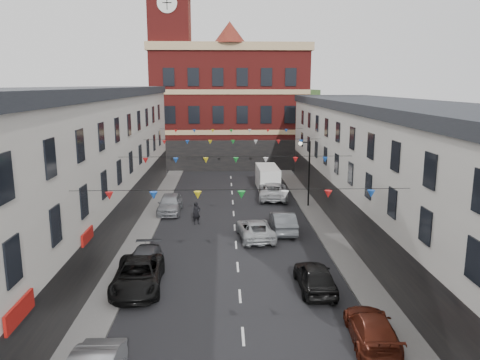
{
  "coord_description": "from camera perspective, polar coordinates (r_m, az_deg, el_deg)",
  "views": [
    {
      "loc": [
        -0.78,
        -26.8,
        10.91
      ],
      "look_at": [
        0.45,
        9.17,
        3.54
      ],
      "focal_mm": 35.0,
      "sensor_mm": 36.0,
      "label": 1
    }
  ],
  "objects": [
    {
      "name": "car_right_c",
      "position": [
        21.75,
        15.78,
        -17.01
      ],
      "size": [
        2.22,
        4.69,
        1.32
      ],
      "primitive_type": "imported",
      "rotation": [
        0.0,
        0.0,
        3.06
      ],
      "color": "#5C2012",
      "rests_on": "ground"
    },
    {
      "name": "pavement_left",
      "position": [
        31.37,
        -13.25,
        -8.95
      ],
      "size": [
        1.8,
        64.0,
        0.15
      ],
      "primitive_type": "cube",
      "color": "#605E5B",
      "rests_on": "ground"
    },
    {
      "name": "street_lamp",
      "position": [
        42.04,
        8.11,
        1.87
      ],
      "size": [
        1.1,
        0.36,
        6.0
      ],
      "color": "black",
      "rests_on": "ground"
    },
    {
      "name": "car_left_e",
      "position": [
        40.88,
        -8.54,
        -2.85
      ],
      "size": [
        1.93,
        4.8,
        1.64
      ],
      "primitive_type": "imported",
      "rotation": [
        0.0,
        0.0,
        -0.0
      ],
      "color": "#93969B",
      "rests_on": "ground"
    },
    {
      "name": "car_left_d",
      "position": [
        28.42,
        -11.55,
        -9.77
      ],
      "size": [
        2.04,
        4.73,
        1.36
      ],
      "primitive_type": "imported",
      "rotation": [
        0.0,
        0.0,
        0.03
      ],
      "color": "#3E4045",
      "rests_on": "ground"
    },
    {
      "name": "car_right_d",
      "position": [
        25.99,
        9.14,
        -11.55
      ],
      "size": [
        1.88,
        4.54,
        1.54
      ],
      "primitive_type": "imported",
      "rotation": [
        0.0,
        0.0,
        3.16
      ],
      "color": "black",
      "rests_on": "ground"
    },
    {
      "name": "car_left_c",
      "position": [
        26.41,
        -12.34,
        -11.29
      ],
      "size": [
        2.85,
        5.66,
        1.54
      ],
      "primitive_type": "imported",
      "rotation": [
        0.0,
        0.0,
        0.05
      ],
      "color": "black",
      "rests_on": "ground"
    },
    {
      "name": "clock_tower",
      "position": [
        62.29,
        -8.45,
        15.16
      ],
      "size": [
        5.6,
        5.6,
        30.0
      ],
      "color": "maroon",
      "rests_on": "ground"
    },
    {
      "name": "terrace_left",
      "position": [
        30.41,
        -23.13,
        0.1
      ],
      "size": [
        8.4,
        56.0,
        10.7
      ],
      "color": "beige",
      "rests_on": "ground"
    },
    {
      "name": "car_right_e",
      "position": [
        35.42,
        5.25,
        -5.09
      ],
      "size": [
        1.71,
        4.75,
        1.56
      ],
      "primitive_type": "imported",
      "rotation": [
        0.0,
        0.0,
        3.15
      ],
      "color": "#53565B",
      "rests_on": "ground"
    },
    {
      "name": "pavement_right",
      "position": [
        31.71,
        12.32,
        -8.68
      ],
      "size": [
        1.8,
        64.0,
        0.15
      ],
      "primitive_type": "cube",
      "color": "#605E5B",
      "rests_on": "ground"
    },
    {
      "name": "white_van",
      "position": [
        49.59,
        3.38,
        0.27
      ],
      "size": [
        2.23,
        5.51,
        2.41
      ],
      "primitive_type": "cube",
      "rotation": [
        0.0,
        0.0,
        0.02
      ],
      "color": "white",
      "rests_on": "ground"
    },
    {
      "name": "civic_building",
      "position": [
        64.81,
        -1.29,
        9.12
      ],
      "size": [
        20.6,
        13.3,
        18.5
      ],
      "color": "maroon",
      "rests_on": "ground"
    },
    {
      "name": "terrace_right",
      "position": [
        31.1,
        21.9,
        -0.51
      ],
      "size": [
        8.4,
        56.0,
        9.7
      ],
      "color": "beige",
      "rests_on": "ground"
    },
    {
      "name": "moving_car",
      "position": [
        33.8,
        1.89,
        -6.01
      ],
      "size": [
        2.83,
        5.26,
        1.4
      ],
      "primitive_type": "imported",
      "rotation": [
        0.0,
        0.0,
        3.24
      ],
      "color": "#B8BCC0",
      "rests_on": "ground"
    },
    {
      "name": "pedestrian",
      "position": [
        37.24,
        -5.32,
        -4.06
      ],
      "size": [
        0.78,
        0.67,
        1.81
      ],
      "primitive_type": "imported",
      "rotation": [
        0.0,
        0.0,
        0.43
      ],
      "color": "black",
      "rests_on": "ground"
    },
    {
      "name": "distant_hill",
      "position": [
        89.05,
        -4.07,
        7.74
      ],
      "size": [
        40.0,
        14.0,
        10.0
      ],
      "primitive_type": "cube",
      "color": "#314A22",
      "rests_on": "ground"
    },
    {
      "name": "ground",
      "position": [
        28.95,
        -0.28,
        -10.57
      ],
      "size": [
        160.0,
        160.0,
        0.0
      ],
      "primitive_type": "plane",
      "color": "black",
      "rests_on": "ground"
    },
    {
      "name": "car_right_f",
      "position": [
        45.43,
        4.03,
        -1.31
      ],
      "size": [
        3.13,
        6.0,
        1.61
      ],
      "primitive_type": "imported",
      "rotation": [
        0.0,
        0.0,
        3.06
      ],
      "color": "#BBBDC0",
      "rests_on": "ground"
    }
  ]
}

